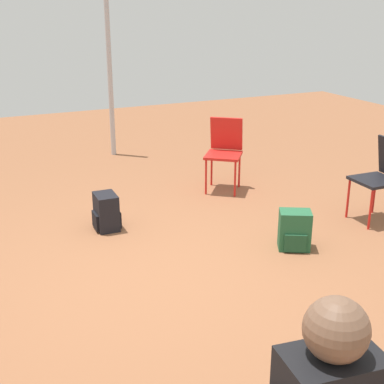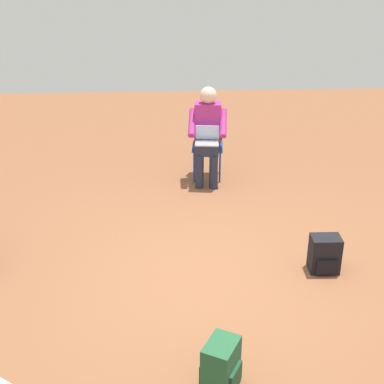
% 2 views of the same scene
% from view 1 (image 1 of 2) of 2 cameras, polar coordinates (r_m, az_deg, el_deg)
% --- Properties ---
extents(ground_plane, '(14.54, 14.54, 0.00)m').
position_cam_1_polar(ground_plane, '(4.39, -3.40, -9.33)').
color(ground_plane, brown).
extents(chair_south, '(0.41, 0.45, 0.85)m').
position_cam_1_polar(chair_south, '(5.69, 19.56, 1.84)').
color(chair_south, black).
rests_on(chair_south, ground).
extents(chair_southeast, '(0.58, 0.58, 0.85)m').
position_cam_1_polar(chair_southeast, '(6.30, 3.49, 4.63)').
color(chair_southeast, red).
rests_on(chair_southeast, ground).
extents(backpack_near_laptop_user, '(0.31, 0.34, 0.36)m').
position_cam_1_polar(backpack_near_laptop_user, '(4.93, 10.87, -4.24)').
color(backpack_near_laptop_user, '#235B38').
rests_on(backpack_near_laptop_user, ground).
extents(backpack_by_empty_chair, '(0.29, 0.26, 0.36)m').
position_cam_1_polar(backpack_by_empty_chair, '(5.32, -9.12, -2.31)').
color(backpack_by_empty_chair, black).
rests_on(backpack_by_empty_chair, ground).
extents(tent_pole_near, '(0.07, 0.07, 2.35)m').
position_cam_1_polar(tent_pole_near, '(7.75, -8.76, 12.41)').
color(tent_pole_near, '#B2B2B7').
rests_on(tent_pole_near, ground).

